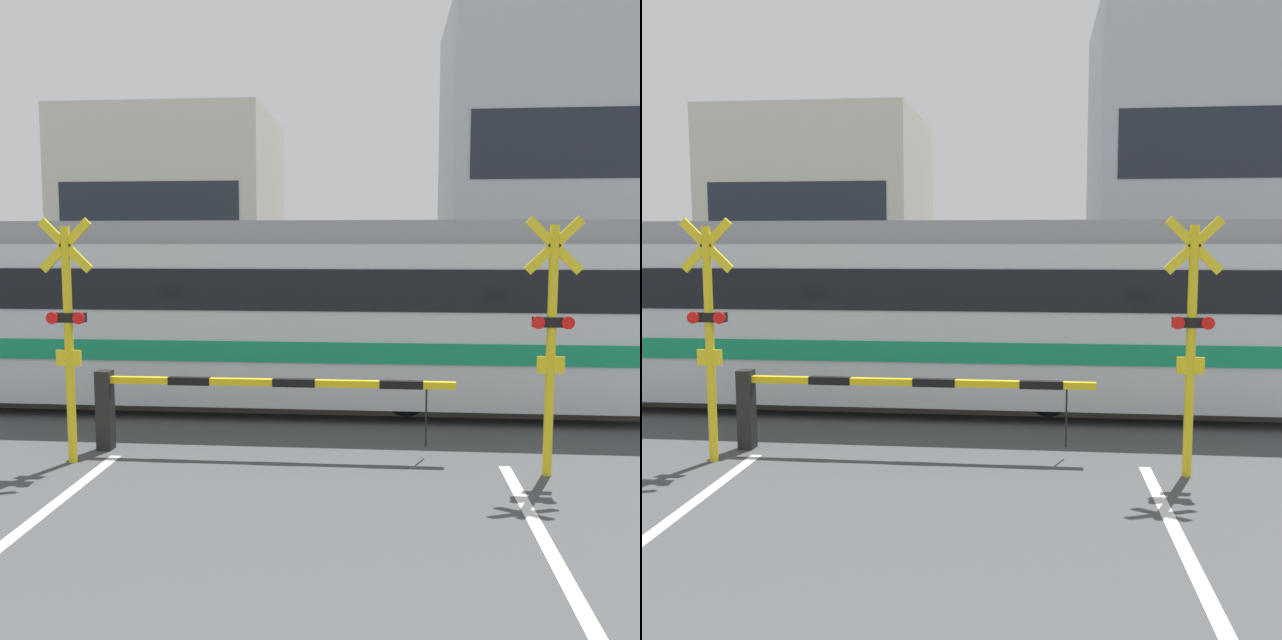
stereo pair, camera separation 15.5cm
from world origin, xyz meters
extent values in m
cube|color=#6B6051|center=(0.00, 10.18, 0.04)|extent=(50.00, 0.10, 0.08)
cube|color=#6B6051|center=(0.00, 11.62, 0.04)|extent=(50.00, 0.10, 0.08)
cube|color=silver|center=(-5.43, 10.90, 1.50)|extent=(21.89, 2.76, 2.54)
cube|color=gray|center=(-5.43, 10.90, 2.95)|extent=(21.67, 2.43, 0.36)
cube|color=#148C59|center=(-5.43, 10.90, 1.12)|extent=(21.91, 2.81, 0.32)
cube|color=black|center=(-5.43, 10.90, 2.07)|extent=(21.01, 2.80, 0.64)
cylinder|color=black|center=(1.36, 10.18, 0.38)|extent=(0.76, 0.12, 0.76)
cylinder|color=black|center=(1.36, 11.62, 0.38)|extent=(0.76, 0.12, 0.76)
cube|color=black|center=(-2.75, 7.92, 0.54)|extent=(0.20, 0.20, 1.08)
cube|color=yellow|center=(-0.42, 7.92, 0.96)|extent=(4.66, 0.09, 0.09)
cube|color=black|center=(-1.58, 7.92, 0.96)|extent=(0.56, 0.10, 0.10)
cube|color=black|center=(-0.19, 7.92, 0.96)|extent=(0.56, 0.10, 0.10)
cube|color=black|center=(1.21, 7.92, 0.96)|extent=(0.56, 0.10, 0.10)
cylinder|color=black|center=(1.54, 7.92, 0.53)|extent=(0.02, 0.02, 0.77)
cube|color=black|center=(2.75, 13.77, 0.54)|extent=(0.20, 0.20, 1.08)
cube|color=yellow|center=(0.42, 13.77, 0.96)|extent=(4.66, 0.09, 0.09)
cube|color=black|center=(1.58, 13.77, 0.96)|extent=(0.56, 0.10, 0.10)
cube|color=black|center=(0.19, 13.77, 0.96)|extent=(0.56, 0.10, 0.10)
cube|color=black|center=(-1.21, 13.77, 0.96)|extent=(0.56, 0.10, 0.10)
cylinder|color=black|center=(-1.54, 13.77, 0.53)|extent=(0.02, 0.02, 0.77)
cylinder|color=yellow|center=(-2.95, 7.33, 1.49)|extent=(0.11, 0.11, 2.99)
cube|color=yellow|center=(-2.95, 7.33, 2.75)|extent=(0.68, 0.04, 0.68)
cube|color=yellow|center=(-2.95, 7.33, 2.75)|extent=(0.68, 0.04, 0.68)
cube|color=black|center=(-2.95, 7.33, 1.85)|extent=(0.44, 0.12, 0.12)
cylinder|color=red|center=(-3.12, 7.26, 1.85)|extent=(0.15, 0.03, 0.15)
cylinder|color=red|center=(-2.78, 7.26, 1.85)|extent=(0.15, 0.03, 0.15)
cube|color=yellow|center=(-2.95, 7.31, 1.34)|extent=(0.32, 0.03, 0.20)
cylinder|color=yellow|center=(2.95, 7.33, 1.49)|extent=(0.11, 0.11, 2.99)
cube|color=yellow|center=(2.95, 7.33, 2.75)|extent=(0.68, 0.04, 0.68)
cube|color=yellow|center=(2.95, 7.33, 2.75)|extent=(0.68, 0.04, 0.68)
cube|color=black|center=(2.95, 7.33, 1.85)|extent=(0.44, 0.12, 0.12)
cylinder|color=red|center=(2.78, 7.26, 1.85)|extent=(0.15, 0.03, 0.15)
cylinder|color=red|center=(3.12, 7.26, 1.85)|extent=(0.15, 0.03, 0.15)
cube|color=yellow|center=(2.95, 7.31, 1.34)|extent=(0.32, 0.03, 0.20)
cylinder|color=brown|center=(0.16, 16.26, 0.41)|extent=(0.13, 0.13, 0.82)
cylinder|color=brown|center=(0.30, 16.26, 0.41)|extent=(0.13, 0.13, 0.82)
cube|color=maroon|center=(0.23, 16.26, 1.15)|extent=(0.38, 0.22, 0.65)
sphere|color=#997056|center=(0.23, 16.26, 1.59)|extent=(0.22, 0.22, 0.22)
cube|color=beige|center=(-6.65, 24.73, 3.69)|extent=(7.10, 6.43, 7.38)
cube|color=#1E232D|center=(-6.65, 21.50, 4.06)|extent=(5.97, 0.03, 1.48)
cube|color=#B2B7BC|center=(6.22, 24.73, 5.31)|extent=(6.23, 6.43, 10.63)
cube|color=#1E232D|center=(6.22, 21.50, 5.84)|extent=(5.23, 0.03, 2.13)
camera|label=1|loc=(0.98, -1.19, 2.75)|focal=40.00mm
camera|label=2|loc=(1.13, -1.18, 2.75)|focal=40.00mm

